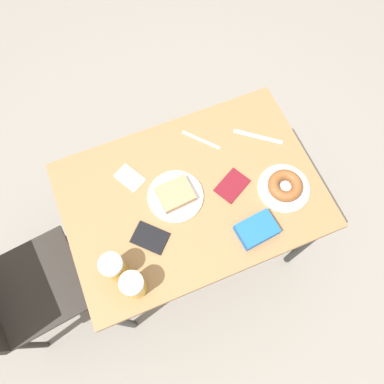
{
  "coord_description": "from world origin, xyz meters",
  "views": [
    {
      "loc": [
        -0.48,
        0.2,
        2.09
      ],
      "look_at": [
        0.0,
        0.0,
        0.76
      ],
      "focal_mm": 35.0,
      "sensor_mm": 36.0,
      "label": 1
    }
  ],
  "objects_px": {
    "beer_mug_left": "(114,267)",
    "napkin_folded": "(130,178)",
    "chair": "(3,296)",
    "plate_with_cake": "(175,195)",
    "blue_pouch": "(257,230)",
    "beer_mug_center": "(134,285)",
    "knife": "(258,137)",
    "plate_with_donut": "(285,187)",
    "fork": "(201,140)",
    "passport_far_edge": "(232,186)",
    "passport_near_edge": "(150,238)"
  },
  "relations": [
    {
      "from": "beer_mug_left",
      "to": "napkin_folded",
      "type": "height_order",
      "value": "beer_mug_left"
    },
    {
      "from": "chair",
      "to": "plate_with_cake",
      "type": "relative_size",
      "value": 4.08
    },
    {
      "from": "blue_pouch",
      "to": "beer_mug_left",
      "type": "bearing_deg",
      "value": 83.88
    },
    {
      "from": "napkin_folded",
      "to": "plate_with_cake",
      "type": "bearing_deg",
      "value": -135.6
    },
    {
      "from": "beer_mug_center",
      "to": "knife",
      "type": "xyz_separation_m",
      "value": [
        0.38,
        -0.66,
        -0.07
      ]
    },
    {
      "from": "beer_mug_left",
      "to": "knife",
      "type": "distance_m",
      "value": 0.77
    },
    {
      "from": "plate_with_donut",
      "to": "fork",
      "type": "distance_m",
      "value": 0.38
    },
    {
      "from": "passport_far_edge",
      "to": "beer_mug_left",
      "type": "bearing_deg",
      "value": 105.52
    },
    {
      "from": "plate_with_donut",
      "to": "passport_near_edge",
      "type": "bearing_deg",
      "value": 88.77
    },
    {
      "from": "plate_with_donut",
      "to": "knife",
      "type": "bearing_deg",
      "value": -2.33
    },
    {
      "from": "napkin_folded",
      "to": "plate_with_donut",
      "type": "bearing_deg",
      "value": -116.62
    },
    {
      "from": "chair",
      "to": "plate_with_donut",
      "type": "relative_size",
      "value": 4.35
    },
    {
      "from": "fork",
      "to": "blue_pouch",
      "type": "xyz_separation_m",
      "value": [
        -0.43,
        -0.04,
        0.02
      ]
    },
    {
      "from": "beer_mug_left",
      "to": "beer_mug_center",
      "type": "height_order",
      "value": "same"
    },
    {
      "from": "beer_mug_center",
      "to": "blue_pouch",
      "type": "xyz_separation_m",
      "value": [
        0.03,
        -0.48,
        -0.05
      ]
    },
    {
      "from": "knife",
      "to": "passport_near_edge",
      "type": "bearing_deg",
      "value": 112.71
    },
    {
      "from": "knife",
      "to": "passport_near_edge",
      "type": "height_order",
      "value": "passport_near_edge"
    },
    {
      "from": "plate_with_cake",
      "to": "passport_near_edge",
      "type": "distance_m",
      "value": 0.19
    },
    {
      "from": "beer_mug_left",
      "to": "passport_near_edge",
      "type": "xyz_separation_m",
      "value": [
        0.07,
        -0.15,
        -0.06
      ]
    },
    {
      "from": "beer_mug_left",
      "to": "fork",
      "type": "height_order",
      "value": "beer_mug_left"
    },
    {
      "from": "plate_with_cake",
      "to": "beer_mug_left",
      "type": "relative_size",
      "value": 1.6
    },
    {
      "from": "plate_with_donut",
      "to": "beer_mug_left",
      "type": "bearing_deg",
      "value": 94.68
    },
    {
      "from": "beer_mug_center",
      "to": "passport_far_edge",
      "type": "height_order",
      "value": "beer_mug_center"
    },
    {
      "from": "beer_mug_center",
      "to": "knife",
      "type": "height_order",
      "value": "beer_mug_center"
    },
    {
      "from": "chair",
      "to": "beer_mug_left",
      "type": "height_order",
      "value": "beer_mug_left"
    },
    {
      "from": "beer_mug_center",
      "to": "napkin_folded",
      "type": "height_order",
      "value": "beer_mug_center"
    },
    {
      "from": "fork",
      "to": "beer_mug_center",
      "type": "bearing_deg",
      "value": 136.22
    },
    {
      "from": "blue_pouch",
      "to": "knife",
      "type": "bearing_deg",
      "value": -27.11
    },
    {
      "from": "plate_with_donut",
      "to": "passport_near_edge",
      "type": "relative_size",
      "value": 1.32
    },
    {
      "from": "plate_with_donut",
      "to": "beer_mug_left",
      "type": "height_order",
      "value": "beer_mug_left"
    },
    {
      "from": "beer_mug_center",
      "to": "napkin_folded",
      "type": "xyz_separation_m",
      "value": [
        0.41,
        -0.11,
        -0.06
      ]
    },
    {
      "from": "plate_with_cake",
      "to": "knife",
      "type": "relative_size",
      "value": 1.26
    },
    {
      "from": "fork",
      "to": "knife",
      "type": "bearing_deg",
      "value": -108.45
    },
    {
      "from": "napkin_folded",
      "to": "chair",
      "type": "bearing_deg",
      "value": 106.7
    },
    {
      "from": "plate_with_donut",
      "to": "beer_mug_center",
      "type": "relative_size",
      "value": 1.5
    },
    {
      "from": "chair",
      "to": "passport_near_edge",
      "type": "bearing_deg",
      "value": -102.58
    },
    {
      "from": "knife",
      "to": "passport_far_edge",
      "type": "height_order",
      "value": "passport_far_edge"
    },
    {
      "from": "beer_mug_left",
      "to": "passport_near_edge",
      "type": "relative_size",
      "value": 0.88
    },
    {
      "from": "plate_with_cake",
      "to": "beer_mug_left",
      "type": "distance_m",
      "value": 0.35
    },
    {
      "from": "knife",
      "to": "blue_pouch",
      "type": "distance_m",
      "value": 0.4
    },
    {
      "from": "plate_with_cake",
      "to": "beer_mug_left",
      "type": "height_order",
      "value": "beer_mug_left"
    },
    {
      "from": "plate_with_donut",
      "to": "passport_near_edge",
      "type": "height_order",
      "value": "plate_with_donut"
    },
    {
      "from": "plate_with_cake",
      "to": "beer_mug_center",
      "type": "bearing_deg",
      "value": 136.67
    },
    {
      "from": "beer_mug_left",
      "to": "napkin_folded",
      "type": "distance_m",
      "value": 0.37
    },
    {
      "from": "passport_near_edge",
      "to": "passport_far_edge",
      "type": "height_order",
      "value": "same"
    },
    {
      "from": "fork",
      "to": "blue_pouch",
      "type": "distance_m",
      "value": 0.43
    },
    {
      "from": "chair",
      "to": "beer_mug_center",
      "type": "bearing_deg",
      "value": -118.89
    },
    {
      "from": "passport_far_edge",
      "to": "blue_pouch",
      "type": "bearing_deg",
      "value": -178.19
    },
    {
      "from": "napkin_folded",
      "to": "passport_far_edge",
      "type": "distance_m",
      "value": 0.4
    },
    {
      "from": "chair",
      "to": "plate_with_donut",
      "type": "height_order",
      "value": "chair"
    }
  ]
}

